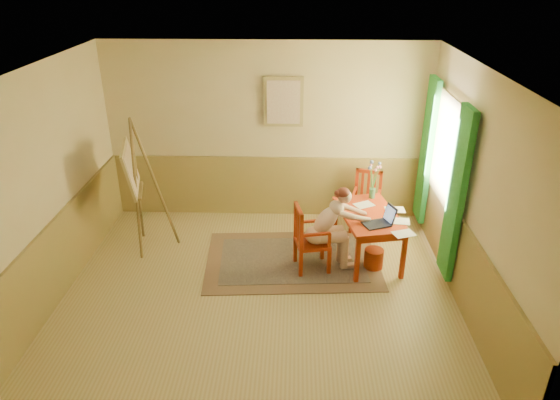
{
  "coord_description": "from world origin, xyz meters",
  "views": [
    {
      "loc": [
        0.44,
        -5.28,
        3.84
      ],
      "look_at": [
        0.25,
        0.55,
        1.05
      ],
      "focal_mm": 32.31,
      "sensor_mm": 36.0,
      "label": 1
    }
  ],
  "objects_px": {
    "chair_back": "(366,201)",
    "easel": "(134,174)",
    "laptop": "(381,221)",
    "figure": "(331,225)",
    "chair_left": "(309,239)",
    "table": "(369,219)"
  },
  "relations": [
    {
      "from": "chair_back",
      "to": "easel",
      "type": "distance_m",
      "value": 3.47
    },
    {
      "from": "table",
      "to": "chair_left",
      "type": "height_order",
      "value": "chair_left"
    },
    {
      "from": "chair_back",
      "to": "easel",
      "type": "xyz_separation_m",
      "value": [
        -3.33,
        -0.68,
        0.7
      ]
    },
    {
      "from": "chair_left",
      "to": "laptop",
      "type": "height_order",
      "value": "laptop"
    },
    {
      "from": "table",
      "to": "figure",
      "type": "xyz_separation_m",
      "value": [
        -0.53,
        -0.24,
        0.02
      ]
    },
    {
      "from": "laptop",
      "to": "chair_back",
      "type": "bearing_deg",
      "value": 91.01
    },
    {
      "from": "figure",
      "to": "easel",
      "type": "distance_m",
      "value": 2.81
    },
    {
      "from": "laptop",
      "to": "easel",
      "type": "distance_m",
      "value": 3.42
    },
    {
      "from": "laptop",
      "to": "easel",
      "type": "relative_size",
      "value": 0.23
    },
    {
      "from": "table",
      "to": "easel",
      "type": "distance_m",
      "value": 3.3
    },
    {
      "from": "figure",
      "to": "laptop",
      "type": "bearing_deg",
      "value": -6.35
    },
    {
      "from": "table",
      "to": "easel",
      "type": "height_order",
      "value": "easel"
    },
    {
      "from": "chair_left",
      "to": "chair_back",
      "type": "xyz_separation_m",
      "value": [
        0.91,
        1.19,
        -0.0
      ]
    },
    {
      "from": "figure",
      "to": "laptop",
      "type": "xyz_separation_m",
      "value": [
        0.63,
        -0.07,
        0.11
      ]
    },
    {
      "from": "table",
      "to": "figure",
      "type": "distance_m",
      "value": 0.58
    },
    {
      "from": "chair_left",
      "to": "laptop",
      "type": "distance_m",
      "value": 0.98
    },
    {
      "from": "chair_left",
      "to": "chair_back",
      "type": "bearing_deg",
      "value": 52.68
    },
    {
      "from": "table",
      "to": "figure",
      "type": "bearing_deg",
      "value": -155.55
    },
    {
      "from": "easel",
      "to": "laptop",
      "type": "bearing_deg",
      "value": -9.07
    },
    {
      "from": "table",
      "to": "laptop",
      "type": "bearing_deg",
      "value": -70.74
    },
    {
      "from": "figure",
      "to": "easel",
      "type": "relative_size",
      "value": 0.6
    },
    {
      "from": "table",
      "to": "chair_left",
      "type": "distance_m",
      "value": 0.89
    }
  ]
}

